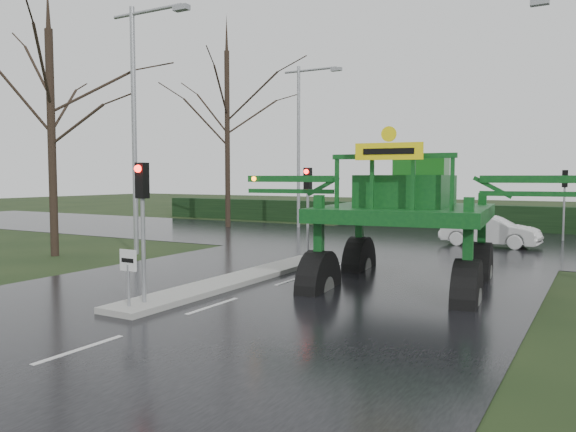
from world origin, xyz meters
The scene contains 15 objects.
ground centered at (0.00, 0.00, 0.00)m, with size 140.00×140.00×0.00m, color black.
road_main centered at (0.00, 10.00, 0.00)m, with size 14.00×80.00×0.02m, color black.
road_cross centered at (0.00, 16.00, 0.01)m, with size 80.00×12.00×0.02m, color black.
median_island centered at (-1.30, 3.00, 0.09)m, with size 1.20×10.00×0.16m, color gray.
hedge_row centered at (0.00, 24.00, 0.75)m, with size 44.00×0.90×1.50m, color black.
keep_left_sign centered at (-1.30, -1.50, 1.06)m, with size 0.50×0.07×1.35m.
traffic_signal_near centered at (-1.30, -1.01, 2.59)m, with size 0.26×0.33×3.52m.
traffic_signal_mid centered at (-1.30, 7.49, 2.59)m, with size 0.26×0.33×3.52m.
traffic_signal_far centered at (6.50, 20.01, 2.59)m, with size 0.26×0.33×3.52m.
street_light_left_near centered at (-8.19, 6.00, 5.99)m, with size 3.85×0.30×10.00m.
street_light_left_far centered at (-8.19, 20.00, 5.99)m, with size 3.85×0.30×10.00m.
tree_left_near centered at (-11.00, 4.00, 5.85)m, with size 6.30×6.30×10.85m.
tree_left_far centered at (-12.50, 18.00, 7.15)m, with size 7.70×7.70×13.26m.
crop_sprayer centered at (1.30, 3.42, 2.66)m, with size 10.01×6.70×5.62m.
white_sedan centered at (3.73, 15.83, 0.00)m, with size 1.51×4.32×1.42m, color silver.
Camera 1 is at (8.32, -10.89, 3.19)m, focal length 35.00 mm.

